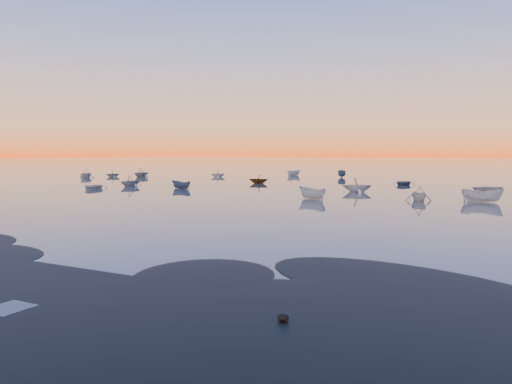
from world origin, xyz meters
The scene contains 6 objects.
ground centered at (0.00, 100.00, 0.00)m, with size 600.00×600.00×0.00m, color #605850.
mud_lobes centered at (0.00, -1.00, 0.01)m, with size 140.00×6.00×0.07m, color black, non-canonical shape.
moored_fleet centered at (0.00, 53.00, 0.00)m, with size 124.00×58.00×1.20m, color #B8B9B4, non-canonical shape.
boat_near_left centered at (-30.69, 32.59, 0.00)m, with size 4.48×1.87×1.12m, color #B8B9B4.
boat_near_center centered at (19.39, 38.68, 0.00)m, with size 4.23×1.79×1.47m, color #B8B9B4.
boat_near_right centered at (13.23, 36.79, 0.00)m, with size 3.58×1.61×1.25m, color #B8B9B4.
Camera 1 is at (22.33, -19.30, 5.44)m, focal length 35.00 mm.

